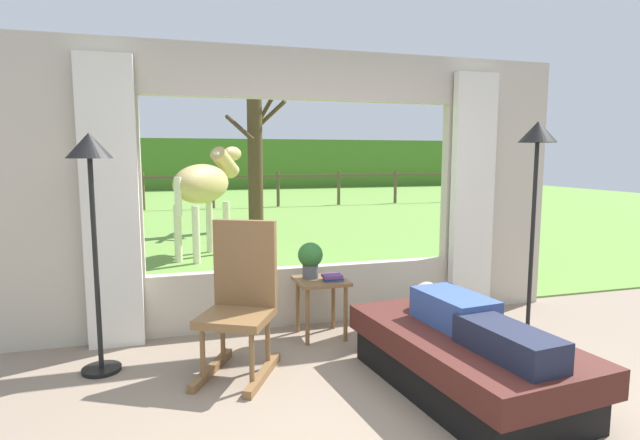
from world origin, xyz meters
The scene contains 16 objects.
back_wall_with_window centered at (0.00, 2.26, 1.25)m, with size 5.20×0.12×2.55m.
curtain_panel_left centered at (-1.69, 2.12, 1.20)m, with size 0.44×0.10×2.40m, color silver.
curtain_panel_right centered at (1.69, 2.12, 1.20)m, with size 0.44×0.10×2.40m, color silver.
outdoor_pasture_lawn centered at (0.00, 13.16, 0.01)m, with size 36.00×21.68×0.02m, color olive.
distant_hill_ridge centered at (0.00, 23.00, 1.20)m, with size 36.00×2.00×2.40m, color #497829.
recliner_sofa centered at (0.65, 0.56, 0.22)m, with size 1.08×1.79×0.42m.
reclining_person centered at (0.65, 0.51, 0.52)m, with size 0.40×1.44×0.22m.
rocking_chair centered at (-0.75, 1.33, 0.55)m, with size 0.73×0.82×1.12m.
side_table centered at (0.02, 1.85, 0.43)m, with size 0.44×0.44×0.52m.
potted_plant centered at (-0.06, 1.91, 0.70)m, with size 0.22×0.22×0.32m.
book_stack centered at (0.11, 1.78, 0.55)m, with size 0.19×0.16×0.05m.
floor_lamp_left centered at (-1.76, 1.60, 1.42)m, with size 0.32×0.32×1.76m.
floor_lamp_right centered at (1.80, 1.35, 1.52)m, with size 0.32×0.32×1.89m.
horse centered at (-0.70, 5.72, 1.16)m, with size 1.38×1.64×1.73m.
pasture_tree centered at (0.55, 8.56, 1.55)m, with size 1.29×1.33×3.22m.
pasture_fence_line centered at (0.00, 13.22, 0.74)m, with size 16.10×0.10×1.10m.
Camera 1 is at (-1.21, -2.31, 1.59)m, focal length 28.40 mm.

